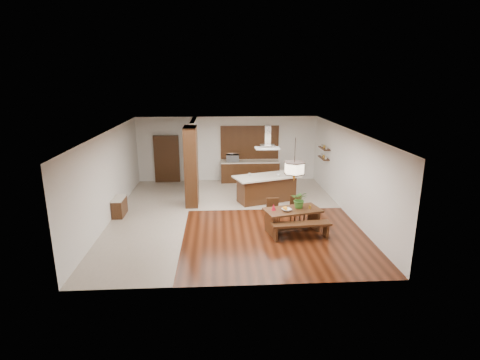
{
  "coord_description": "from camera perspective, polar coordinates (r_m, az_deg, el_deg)",
  "views": [
    {
      "loc": [
        -0.43,
        -12.06,
        4.61
      ],
      "look_at": [
        0.3,
        0.0,
        1.25
      ],
      "focal_mm": 28.0,
      "sensor_mm": 36.0,
      "label": 1
    }
  ],
  "objects": [
    {
      "name": "foliage_plant",
      "position": [
        11.59,
        9.09,
        -2.94
      ],
      "size": [
        0.59,
        0.55,
        0.54
      ],
      "primitive_type": "imported",
      "rotation": [
        0.0,
        0.0,
        -0.31
      ],
      "color": "#356923",
      "rests_on": "dining_table"
    },
    {
      "name": "tile_kitchen",
      "position": [
        15.36,
        2.98,
        -1.92
      ],
      "size": [
        5.5,
        4.0,
        0.01
      ],
      "primitive_type": "cube",
      "color": "#BBAB9B",
      "rests_on": "ground"
    },
    {
      "name": "microwave",
      "position": [
        16.62,
        -1.15,
        3.36
      ],
      "size": [
        0.56,
        0.38,
        0.31
      ],
      "primitive_type": "imported",
      "rotation": [
        0.0,
        0.0,
        -0.01
      ],
      "color": "#AEB0B5",
      "rests_on": "rear_counter"
    },
    {
      "name": "fruit_bowl",
      "position": [
        11.35,
        7.13,
        -4.53
      ],
      "size": [
        0.37,
        0.37,
        0.07
      ],
      "primitive_type": "imported",
      "rotation": [
        0.0,
        0.0,
        0.37
      ],
      "color": "beige",
      "rests_on": "dining_table"
    },
    {
      "name": "shelf_upper",
      "position": [
        15.53,
        12.71,
        4.74
      ],
      "size": [
        0.26,
        0.9,
        0.04
      ],
      "primitive_type": "cube",
      "color": "black",
      "rests_on": "room_shell"
    },
    {
      "name": "soffit_band",
      "position": [
        12.19,
        -1.42,
        7.4
      ],
      "size": [
        8.0,
        9.0,
        0.02
      ],
      "primitive_type": "cube",
      "color": "#37200D",
      "rests_on": "room_shell"
    },
    {
      "name": "dining_chair_right",
      "position": [
        12.22,
        8.76,
        -4.55
      ],
      "size": [
        0.48,
        0.48,
        0.9
      ],
      "primitive_type": null,
      "rotation": [
        0.0,
        0.0,
        0.21
      ],
      "color": "black",
      "rests_on": "ground"
    },
    {
      "name": "island_cup",
      "position": [
        14.02,
        5.87,
        0.8
      ],
      "size": [
        0.17,
        0.17,
        0.1
      ],
      "primitive_type": "imported",
      "rotation": [
        0.0,
        0.0,
        0.43
      ],
      "color": "white",
      "rests_on": "kitchen_island"
    },
    {
      "name": "rear_counter",
      "position": [
        16.84,
        1.52,
        1.32
      ],
      "size": [
        2.6,
        0.62,
        0.95
      ],
      "color": "black",
      "rests_on": "ground"
    },
    {
      "name": "hallway_console",
      "position": [
        13.42,
        -17.89,
        -3.9
      ],
      "size": [
        0.37,
        0.88,
        0.63
      ],
      "primitive_type": "cube",
      "color": "black",
      "rests_on": "ground"
    },
    {
      "name": "tile_hallway",
      "position": [
        13.12,
        -13.48,
        -5.46
      ],
      "size": [
        2.5,
        9.0,
        0.01
      ],
      "primitive_type": "cube",
      "color": "#BBAB9B",
      "rests_on": "ground"
    },
    {
      "name": "dining_table",
      "position": [
        11.58,
        8.0,
        -5.31
      ],
      "size": [
        1.84,
        1.22,
        0.7
      ],
      "rotation": [
        0.0,
        0.0,
        0.24
      ],
      "color": "black",
      "rests_on": "ground"
    },
    {
      "name": "kitchen_island",
      "position": [
        14.21,
        4.07,
        -1.23
      ],
      "size": [
        2.67,
        1.8,
        1.01
      ],
      "rotation": [
        0.0,
        0.0,
        0.33
      ],
      "color": "black",
      "rests_on": "ground"
    },
    {
      "name": "hallway_doorway",
      "position": [
        16.99,
        -11.08,
        3.16
      ],
      "size": [
        1.1,
        0.2,
        2.1
      ],
      "primitive_type": "cube",
      "color": "black",
      "rests_on": "ground"
    },
    {
      "name": "pendant_lantern",
      "position": [
        11.09,
        8.33,
        3.07
      ],
      "size": [
        0.64,
        0.64,
        1.31
      ],
      "primitive_type": null,
      "color": "#FFE9C3",
      "rests_on": "room_shell"
    },
    {
      "name": "dining_chair_left",
      "position": [
        11.89,
        5.08,
        -5.04
      ],
      "size": [
        0.41,
        0.41,
        0.89
      ],
      "primitive_type": null,
      "rotation": [
        0.0,
        0.0,
        0.04
      ],
      "color": "black",
      "rests_on": "ground"
    },
    {
      "name": "dining_bench",
      "position": [
        11.18,
        9.28,
        -7.65
      ],
      "size": [
        1.77,
        0.51,
        0.49
      ],
      "primitive_type": null,
      "rotation": [
        0.0,
        0.0,
        0.07
      ],
      "color": "black",
      "rests_on": "ground"
    },
    {
      "name": "gold_ornament",
      "position": [
        11.66,
        10.59,
        -4.04
      ],
      "size": [
        0.09,
        0.09,
        0.1
      ],
      "primitive_type": "cylinder",
      "rotation": [
        0.0,
        0.0,
        -0.24
      ],
      "color": "gold",
      "rests_on": "dining_table"
    },
    {
      "name": "partition_pier",
      "position": [
        13.67,
        -7.44,
        2.04
      ],
      "size": [
        0.45,
        1.0,
        2.9
      ],
      "primitive_type": "cube",
      "color": "black",
      "rests_on": "ground"
    },
    {
      "name": "range_hood",
      "position": [
        13.78,
        4.22,
        6.55
      ],
      "size": [
        0.9,
        0.55,
        0.87
      ],
      "primitive_type": null,
      "color": "silver",
      "rests_on": "room_shell"
    },
    {
      "name": "shelf_lower",
      "position": [
        15.61,
        12.63,
        3.3
      ],
      "size": [
        0.26,
        0.9,
        0.04
      ],
      "primitive_type": "cube",
      "color": "black",
      "rests_on": "room_shell"
    },
    {
      "name": "napkin_cone",
      "position": [
        11.35,
        5.14,
        -4.11
      ],
      "size": [
        0.16,
        0.16,
        0.21
      ],
      "primitive_type": "cone",
      "rotation": [
        0.0,
        0.0,
        0.28
      ],
      "color": "#A70B1F",
      "rests_on": "dining_table"
    },
    {
      "name": "kitchen_window",
      "position": [
        16.83,
        1.47,
        5.75
      ],
      "size": [
        2.6,
        0.08,
        1.5
      ],
      "primitive_type": "cube",
      "color": "brown",
      "rests_on": "room_shell"
    },
    {
      "name": "room_shell",
      "position": [
        12.33,
        -1.39,
        3.61
      ],
      "size": [
        9.0,
        9.04,
        2.92
      ],
      "color": "#331409",
      "rests_on": "ground"
    },
    {
      "name": "partition_stub",
      "position": [
        15.71,
        -6.94,
        3.82
      ],
      "size": [
        0.18,
        2.4,
        2.9
      ],
      "primitive_type": "cube",
      "color": "silver",
      "rests_on": "ground"
    }
  ]
}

